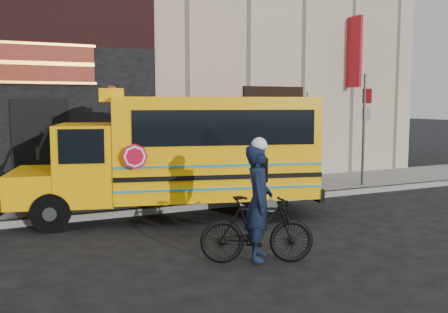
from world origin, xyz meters
name	(u,v)px	position (x,y,z in m)	size (l,w,h in m)	color
ground	(238,235)	(0.00, 0.00, 0.00)	(120.00, 120.00, 0.00)	black
curb	(191,207)	(0.00, 2.60, 0.07)	(40.00, 0.20, 0.15)	gray
sidewalk	(171,196)	(0.00, 4.10, 0.07)	(40.00, 3.00, 0.15)	slate
building	(113,9)	(-0.04, 10.45, 6.13)	(20.00, 10.70, 12.00)	tan
school_bus	(184,151)	(-0.37, 2.07, 1.51)	(7.21, 3.75, 2.92)	black
sign_pole	(364,127)	(5.71, 3.04, 1.90)	(0.13, 0.29, 3.47)	#383F3A
bicycle	(257,229)	(-0.50, -1.67, 0.56)	(0.53, 1.86, 1.12)	black
cyclist	(259,205)	(-0.44, -1.62, 0.95)	(0.70, 0.46, 1.91)	black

